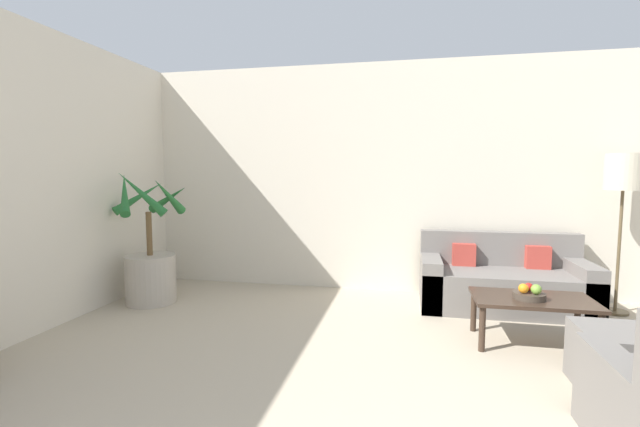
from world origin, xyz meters
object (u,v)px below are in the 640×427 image
floor_lamp (624,178)px  orange_fruit (523,288)px  fruit_bowl (529,296)px  apple_green (536,289)px  sofa_loveseat (502,283)px  coffee_table (532,304)px  apple_red (529,287)px  potted_palm (151,264)px  ottoman (630,362)px

floor_lamp → orange_fruit: bearing=-136.1°
fruit_bowl → apple_green: bearing=-53.5°
sofa_loveseat → floor_lamp: size_ratio=1.04×
coffee_table → fruit_bowl: (-0.04, -0.04, 0.08)m
apple_green → orange_fruit: (-0.09, 0.02, -0.00)m
orange_fruit → apple_red: bearing=53.0°
floor_lamp → fruit_bowl: 1.80m
potted_palm → orange_fruit: (3.65, -0.49, 0.06)m
apple_red → ottoman: size_ratio=0.11×
fruit_bowl → ottoman: size_ratio=0.40×
floor_lamp → sofa_loveseat: bearing=-177.6°
potted_palm → coffee_table: (3.75, -0.41, -0.08)m
potted_palm → apple_green: 3.78m
orange_fruit → ottoman: 0.86m
potted_palm → floor_lamp: floor_lamp is taller
orange_fruit → apple_green: bearing=-11.4°
coffee_table → apple_red: bearing=170.2°
floor_lamp → coffee_table: size_ratio=1.72×
coffee_table → apple_green: (-0.00, -0.09, 0.15)m
potted_palm → coffee_table: 3.77m
apple_green → orange_fruit: size_ratio=1.05×
apple_red → apple_green: 0.10m
fruit_bowl → orange_fruit: bearing=-149.8°
sofa_loveseat → apple_red: bearing=-90.1°
apple_green → ottoman: 0.80m
ottoman → potted_palm: bearing=164.6°
potted_palm → apple_red: potted_palm is taller
potted_palm → ottoman: 4.30m
potted_palm → sofa_loveseat: 3.76m
orange_fruit → fruit_bowl: bearing=30.2°
potted_palm → fruit_bowl: potted_palm is taller
sofa_loveseat → ottoman: bearing=-76.1°
potted_palm → fruit_bowl: 3.73m
sofa_loveseat → orange_fruit: (-0.06, -1.06, 0.22)m
sofa_loveseat → apple_red: (-0.00, -0.98, 0.21)m
floor_lamp → apple_red: floor_lamp is taller
potted_palm → apple_green: size_ratio=17.82×
floor_lamp → ottoman: (-0.66, -1.76, -1.15)m
sofa_loveseat → apple_green: sofa_loveseat is taller
orange_fruit → ottoman: (0.48, -0.65, -0.28)m
floor_lamp → orange_fruit: 1.82m
sofa_loveseat → apple_green: 1.10m
fruit_bowl → apple_red: 0.08m
ottoman → orange_fruit: bearing=126.6°
floor_lamp → coffee_table: bearing=-135.7°
apple_red → orange_fruit: (-0.06, -0.08, 0.01)m
fruit_bowl → coffee_table: bearing=47.0°
potted_palm → apple_green: bearing=-7.7°
coffee_table → apple_green: size_ratio=11.46×
sofa_loveseat → orange_fruit: size_ratio=21.40×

